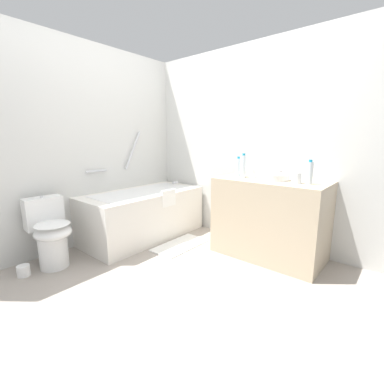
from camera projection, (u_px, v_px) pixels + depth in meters
The scene contains 15 objects.
ground_plane at pixel (169, 279), 2.39m from camera, with size 3.75×3.75×0.00m, color #9E9389.
wall_back_tiled at pixel (80, 146), 3.05m from camera, with size 3.11×0.10×2.32m, color silver.
wall_right_mirror at pixel (249, 146), 3.21m from camera, with size 0.10×3.15×2.32m, color silver.
bathtub at pixel (143, 212), 3.38m from camera, with size 1.53×0.73×1.34m.
toilet at pixel (50, 233), 2.59m from camera, with size 0.38×0.50×0.69m.
vanity_counter at pixel (270, 218), 2.81m from camera, with size 0.61×1.11×0.84m, color tan.
sink_basin at pixel (273, 177), 2.68m from camera, with size 0.30×0.30×0.06m, color white.
sink_faucet at pixel (280, 175), 2.82m from camera, with size 0.11×0.15×0.08m.
water_bottle_0 at pixel (243, 166), 2.84m from camera, with size 0.06×0.06×0.26m.
water_bottle_1 at pixel (310, 173), 2.43m from camera, with size 0.06×0.06×0.23m.
water_bottle_2 at pixel (238, 167), 2.90m from camera, with size 0.06×0.06×0.22m.
drinking_glass_0 at pixel (297, 178), 2.47m from camera, with size 0.08×0.08×0.10m, color white.
drinking_glass_1 at pixel (253, 173), 2.84m from camera, with size 0.06×0.06×0.10m, color white.
bath_mat at pixel (180, 245), 3.14m from camera, with size 0.69×0.34×0.01m, color white.
toilet_paper_roll at pixel (24, 271), 2.44m from camera, with size 0.11×0.11×0.10m, color white.
Camera 1 is at (-1.54, -1.56, 1.26)m, focal length 24.72 mm.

